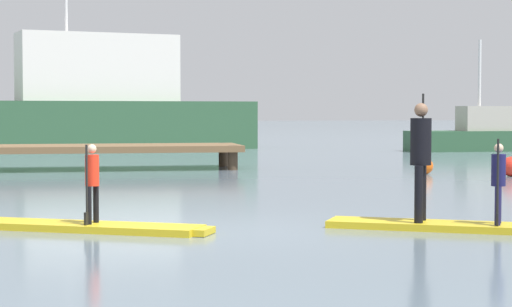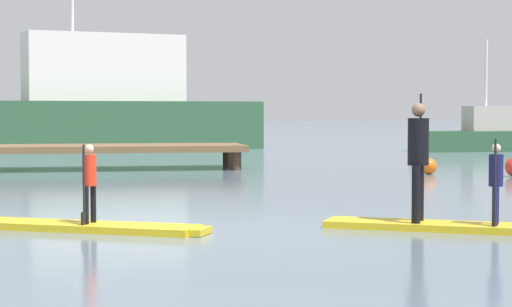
% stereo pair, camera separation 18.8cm
% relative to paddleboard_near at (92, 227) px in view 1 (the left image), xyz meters
% --- Properties ---
extents(ground_plane, '(240.00, 240.00, 0.00)m').
position_rel_paddleboard_near_xyz_m(ground_plane, '(1.51, -0.31, -0.05)').
color(ground_plane, slate).
extents(paddleboard_near, '(3.38, 2.10, 0.10)m').
position_rel_paddleboard_near_xyz_m(paddleboard_near, '(0.00, 0.00, 0.00)').
color(paddleboard_near, gold).
rests_on(paddleboard_near, ground).
extents(paddler_child_solo, '(0.26, 0.36, 1.11)m').
position_rel_paddleboard_near_xyz_m(paddler_child_solo, '(0.00, -0.01, 0.67)').
color(paddler_child_solo, black).
rests_on(paddler_child_solo, paddleboard_near).
extents(paddleboard_far, '(3.15, 2.07, 0.10)m').
position_rel_paddleboard_near_xyz_m(paddleboard_far, '(4.87, -0.77, 0.00)').
color(paddleboard_far, gold).
rests_on(paddleboard_far, ground).
extents(paddler_adult, '(0.40, 0.48, 1.82)m').
position_rel_paddleboard_near_xyz_m(paddler_adult, '(4.60, -0.63, 1.02)').
color(paddler_adult, black).
rests_on(paddler_adult, paddleboard_far).
extents(paddler_child_front, '(0.27, 0.36, 1.20)m').
position_rel_paddleboard_near_xyz_m(paddler_child_front, '(5.55, -1.14, 0.68)').
color(paddler_child_front, '#19194C').
rests_on(paddler_child_front, paddleboard_far).
extents(fishing_boat_white_large, '(14.31, 6.26, 10.94)m').
position_rel_paddleboard_near_xyz_m(fishing_boat_white_large, '(0.18, 25.92, 1.67)').
color(fishing_boat_white_large, '#2D5638').
rests_on(fishing_boat_white_large, ground).
extents(fishing_boat_green_midground, '(5.74, 1.58, 4.49)m').
position_rel_paddleboard_near_xyz_m(fishing_boat_green_midground, '(15.71, 22.26, 0.65)').
color(fishing_boat_green_midground, '#2D5638').
rests_on(fishing_boat_green_midground, ground).
extents(floating_dock, '(10.53, 2.39, 0.69)m').
position_rel_paddleboard_near_xyz_m(floating_dock, '(-0.99, 13.36, 0.54)').
color(floating_dock, brown).
rests_on(floating_dock, ground).
extents(mooring_buoy_near, '(0.42, 0.42, 0.42)m').
position_rel_paddleboard_near_xyz_m(mooring_buoy_near, '(8.67, 9.93, 0.16)').
color(mooring_buoy_near, orange).
rests_on(mooring_buoy_near, ground).
extents(mooring_buoy_mid, '(0.50, 0.50, 0.50)m').
position_rel_paddleboard_near_xyz_m(mooring_buoy_mid, '(10.51, 8.74, 0.20)').
color(mooring_buoy_mid, red).
rests_on(mooring_buoy_mid, ground).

